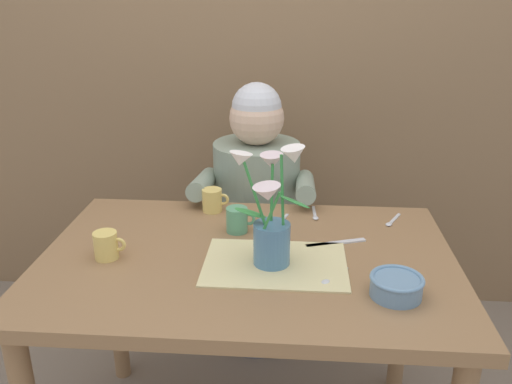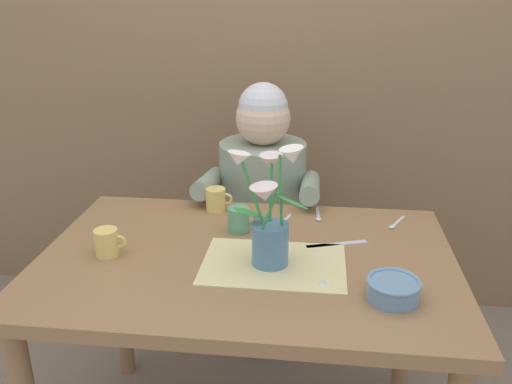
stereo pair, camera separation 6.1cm
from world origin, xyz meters
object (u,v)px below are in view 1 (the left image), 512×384
flower_vase (271,218)px  dinner_knife (336,243)px  ceramic_bowl (396,285)px  ceramic_mug (213,200)px  tea_cup (237,220)px  seated_person (257,223)px  coffee_cup (106,245)px

flower_vase → dinner_knife: flower_vase is taller
ceramic_bowl → ceramic_mug: ceramic_mug is taller
flower_vase → tea_cup: bearing=118.7°
flower_vase → ceramic_bowl: size_ratio=2.55×
ceramic_bowl → tea_cup: 0.56m
seated_person → tea_cup: bearing=-93.5°
seated_person → flower_vase: (0.09, -0.67, 0.32)m
dinner_knife → tea_cup: 0.32m
seated_person → ceramic_mug: seated_person is taller
coffee_cup → tea_cup: bearing=30.0°
dinner_knife → ceramic_mug: ceramic_mug is taller
ceramic_bowl → coffee_cup: coffee_cup is taller
flower_vase → ceramic_mug: (-0.22, 0.37, -0.10)m
seated_person → ceramic_mug: bearing=-113.8°
flower_vase → ceramic_mug: 0.44m
ceramic_mug → tea_cup: same height
seated_person → ceramic_bowl: seated_person is taller
ceramic_bowl → coffee_cup: 0.81m
flower_vase → tea_cup: size_ratio=3.73×
coffee_cup → flower_vase: bearing=-0.9°
ceramic_mug → seated_person: bearing=66.4°
flower_vase → coffee_cup: flower_vase is taller
flower_vase → dinner_knife: (0.19, 0.15, -0.14)m
tea_cup → coffee_cup: (-0.35, -0.20, 0.00)m
seated_person → coffee_cup: bearing=-120.2°
ceramic_bowl → dinner_knife: ceramic_bowl is taller
ceramic_mug → tea_cup: bearing=-56.7°
flower_vase → ceramic_bowl: flower_vase is taller
ceramic_mug → coffee_cup: same height
dinner_knife → tea_cup: tea_cup is taller
flower_vase → dinner_knife: 0.28m
ceramic_bowl → dinner_knife: 0.31m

